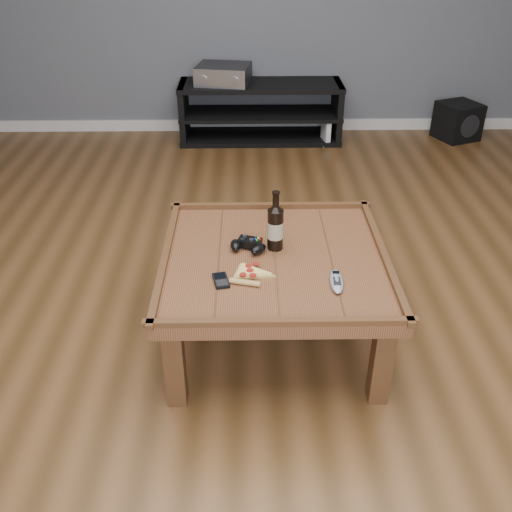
{
  "coord_description": "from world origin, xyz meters",
  "views": [
    {
      "loc": [
        -0.12,
        -2.16,
        1.78
      ],
      "look_at": [
        -0.09,
        -0.11,
        0.52
      ],
      "focal_mm": 40.0,
      "sensor_mm": 36.0,
      "label": 1
    }
  ],
  "objects_px": {
    "beer_bottle": "(275,226)",
    "remote_control": "(337,281)",
    "game_controller": "(248,245)",
    "game_console": "(326,134)",
    "av_receiver": "(223,74)",
    "subwoofer": "(458,121)",
    "smartphone": "(221,280)",
    "media_console": "(261,112)",
    "pizza_slice": "(249,274)",
    "coffee_table": "(275,268)"
  },
  "relations": [
    {
      "from": "game_controller",
      "to": "remote_control",
      "type": "relative_size",
      "value": 0.97
    },
    {
      "from": "game_console",
      "to": "coffee_table",
      "type": "bearing_deg",
      "value": -114.77
    },
    {
      "from": "beer_bottle",
      "to": "game_console",
      "type": "xyz_separation_m",
      "value": [
        0.56,
        2.54,
        -0.47
      ]
    },
    {
      "from": "game_controller",
      "to": "game_console",
      "type": "xyz_separation_m",
      "value": [
        0.68,
        2.55,
        -0.38
      ]
    },
    {
      "from": "smartphone",
      "to": "av_receiver",
      "type": "distance_m",
      "value": 2.94
    },
    {
      "from": "beer_bottle",
      "to": "pizza_slice",
      "type": "distance_m",
      "value": 0.28
    },
    {
      "from": "av_receiver",
      "to": "subwoofer",
      "type": "bearing_deg",
      "value": 10.11
    },
    {
      "from": "smartphone",
      "to": "coffee_table",
      "type": "bearing_deg",
      "value": 27.9
    },
    {
      "from": "subwoofer",
      "to": "game_console",
      "type": "xyz_separation_m",
      "value": [
        -1.19,
        -0.13,
        -0.06
      ]
    },
    {
      "from": "pizza_slice",
      "to": "smartphone",
      "type": "relative_size",
      "value": 2.17
    },
    {
      "from": "smartphone",
      "to": "pizza_slice",
      "type": "bearing_deg",
      "value": 9.93
    },
    {
      "from": "media_console",
      "to": "remote_control",
      "type": "bearing_deg",
      "value": -85.26
    },
    {
      "from": "av_receiver",
      "to": "smartphone",
      "type": "bearing_deg",
      "value": -78.28
    },
    {
      "from": "pizza_slice",
      "to": "game_controller",
      "type": "bearing_deg",
      "value": 105.92
    },
    {
      "from": "pizza_slice",
      "to": "subwoofer",
      "type": "relative_size",
      "value": 0.62
    },
    {
      "from": "game_controller",
      "to": "pizza_slice",
      "type": "relative_size",
      "value": 0.68
    },
    {
      "from": "game_console",
      "to": "pizza_slice",
      "type": "bearing_deg",
      "value": -116.4
    },
    {
      "from": "av_receiver",
      "to": "subwoofer",
      "type": "relative_size",
      "value": 1.18
    },
    {
      "from": "beer_bottle",
      "to": "av_receiver",
      "type": "xyz_separation_m",
      "value": [
        -0.32,
        2.67,
        0.01
      ]
    },
    {
      "from": "game_controller",
      "to": "game_console",
      "type": "height_order",
      "value": "game_controller"
    },
    {
      "from": "beer_bottle",
      "to": "game_console",
      "type": "height_order",
      "value": "beer_bottle"
    },
    {
      "from": "beer_bottle",
      "to": "subwoofer",
      "type": "bearing_deg",
      "value": 56.75
    },
    {
      "from": "game_controller",
      "to": "game_console",
      "type": "relative_size",
      "value": 0.85
    },
    {
      "from": "pizza_slice",
      "to": "media_console",
      "type": "bearing_deg",
      "value": 102.49
    },
    {
      "from": "game_controller",
      "to": "av_receiver",
      "type": "relative_size",
      "value": 0.36
    },
    {
      "from": "subwoofer",
      "to": "beer_bottle",
      "type": "bearing_deg",
      "value": -145.63
    },
    {
      "from": "pizza_slice",
      "to": "av_receiver",
      "type": "distance_m",
      "value": 2.9
    },
    {
      "from": "pizza_slice",
      "to": "remote_control",
      "type": "relative_size",
      "value": 1.43
    },
    {
      "from": "smartphone",
      "to": "media_console",
      "type": "bearing_deg",
      "value": 73.4
    },
    {
      "from": "beer_bottle",
      "to": "remote_control",
      "type": "bearing_deg",
      "value": -50.6
    },
    {
      "from": "smartphone",
      "to": "remote_control",
      "type": "relative_size",
      "value": 0.66
    },
    {
      "from": "coffee_table",
      "to": "game_controller",
      "type": "relative_size",
      "value": 5.85
    },
    {
      "from": "coffee_table",
      "to": "beer_bottle",
      "type": "relative_size",
      "value": 3.65
    },
    {
      "from": "coffee_table",
      "to": "media_console",
      "type": "height_order",
      "value": "media_console"
    },
    {
      "from": "coffee_table",
      "to": "smartphone",
      "type": "xyz_separation_m",
      "value": [
        -0.23,
        -0.2,
        0.07
      ]
    },
    {
      "from": "beer_bottle",
      "to": "game_controller",
      "type": "bearing_deg",
      "value": -174.12
    },
    {
      "from": "pizza_slice",
      "to": "subwoofer",
      "type": "distance_m",
      "value": 3.46
    },
    {
      "from": "media_console",
      "to": "pizza_slice",
      "type": "height_order",
      "value": "media_console"
    },
    {
      "from": "game_controller",
      "to": "media_console",
      "type": "bearing_deg",
      "value": 107.24
    },
    {
      "from": "coffee_table",
      "to": "pizza_slice",
      "type": "height_order",
      "value": "coffee_table"
    },
    {
      "from": "game_controller",
      "to": "smartphone",
      "type": "height_order",
      "value": "game_controller"
    },
    {
      "from": "coffee_table",
      "to": "beer_bottle",
      "type": "distance_m",
      "value": 0.19
    },
    {
      "from": "game_controller",
      "to": "subwoofer",
      "type": "distance_m",
      "value": 3.28
    },
    {
      "from": "coffee_table",
      "to": "remote_control",
      "type": "xyz_separation_m",
      "value": [
        0.25,
        -0.22,
        0.07
      ]
    },
    {
      "from": "subwoofer",
      "to": "smartphone",
      "type": "bearing_deg",
      "value": -146.41
    },
    {
      "from": "game_controller",
      "to": "remote_control",
      "type": "height_order",
      "value": "game_controller"
    },
    {
      "from": "media_console",
      "to": "pizza_slice",
      "type": "distance_m",
      "value": 2.91
    },
    {
      "from": "remote_control",
      "to": "subwoofer",
      "type": "xyz_separation_m",
      "value": [
        1.51,
        2.96,
        -0.3
      ]
    },
    {
      "from": "beer_bottle",
      "to": "pizza_slice",
      "type": "relative_size",
      "value": 1.09
    },
    {
      "from": "game_controller",
      "to": "coffee_table",
      "type": "bearing_deg",
      "value": -8.8
    }
  ]
}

